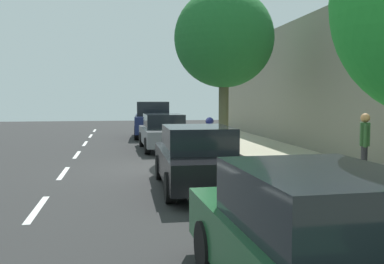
# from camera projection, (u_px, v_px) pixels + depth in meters

# --- Properties ---
(ground) EXTENTS (57.97, 57.97, 0.00)m
(ground) POSITION_uv_depth(u_px,v_px,m) (166.00, 169.00, 13.56)
(ground) COLOR #2A2A2A
(sidewalk) EXTENTS (4.46, 36.23, 0.13)m
(sidewalk) POSITION_uv_depth(u_px,v_px,m) (285.00, 164.00, 14.19)
(sidewalk) COLOR #ADA68C
(sidewalk) RESTS_ON ground
(curb_edge) EXTENTS (0.16, 36.23, 0.13)m
(curb_edge) POSITION_uv_depth(u_px,v_px,m) (215.00, 166.00, 13.81)
(curb_edge) COLOR gray
(curb_edge) RESTS_ON ground
(lane_stripe_centre) EXTENTS (0.14, 35.80, 0.01)m
(lane_stripe_centre) POSITION_uv_depth(u_px,v_px,m) (64.00, 173.00, 12.85)
(lane_stripe_centre) COLOR white
(lane_stripe_centre) RESTS_ON ground
(lane_stripe_bike_edge) EXTENTS (0.12, 36.23, 0.01)m
(lane_stripe_bike_edge) POSITION_uv_depth(u_px,v_px,m) (169.00, 169.00, 13.57)
(lane_stripe_bike_edge) COLOR white
(lane_stripe_bike_edge) RESTS_ON ground
(building_facade) EXTENTS (0.50, 36.23, 5.55)m
(building_facade) POSITION_uv_depth(u_px,v_px,m) (358.00, 80.00, 14.38)
(building_facade) COLOR gray
(building_facade) RESTS_ON ground
(parked_sedan_green_nearest) EXTENTS (1.96, 4.46, 1.52)m
(parked_sedan_green_nearest) POSITION_uv_depth(u_px,v_px,m) (319.00, 246.00, 4.34)
(parked_sedan_green_nearest) COLOR #1E512D
(parked_sedan_green_nearest) RESTS_ON ground
(parked_sedan_black_second) EXTENTS (1.89, 4.43, 1.52)m
(parked_sedan_black_second) POSITION_uv_depth(u_px,v_px,m) (198.00, 158.00, 10.63)
(parked_sedan_black_second) COLOR black
(parked_sedan_black_second) RESTS_ON ground
(parked_sedan_grey_mid) EXTENTS (1.92, 4.44, 1.52)m
(parked_sedan_grey_mid) POSITION_uv_depth(u_px,v_px,m) (164.00, 132.00, 18.54)
(parked_sedan_grey_mid) COLOR slate
(parked_sedan_grey_mid) RESTS_ON ground
(parked_suv_dark_blue_far) EXTENTS (2.19, 4.81, 1.99)m
(parked_suv_dark_blue_far) POSITION_uv_depth(u_px,v_px,m) (153.00, 119.00, 24.29)
(parked_suv_dark_blue_far) COLOR navy
(parked_suv_dark_blue_far) RESTS_ON ground
(bicycle_at_curb) EXTENTS (1.75, 0.46, 0.77)m
(bicycle_at_curb) POSITION_uv_depth(u_px,v_px,m) (200.00, 156.00, 13.71)
(bicycle_at_curb) COLOR black
(bicycle_at_curb) RESTS_ON ground
(cyclist_with_backpack) EXTENTS (0.43, 0.62, 1.62)m
(cyclist_with_backpack) POSITION_uv_depth(u_px,v_px,m) (211.00, 138.00, 13.26)
(cyclist_with_backpack) COLOR #C6B284
(cyclist_with_backpack) RESTS_ON ground
(street_tree_mid_block) EXTENTS (3.79, 3.79, 6.20)m
(street_tree_mid_block) POSITION_uv_depth(u_px,v_px,m) (224.00, 39.00, 16.62)
(street_tree_mid_block) COLOR #4A4A31
(street_tree_mid_block) RESTS_ON sidewalk
(pedestrian_on_phone) EXTENTS (0.38, 0.56, 1.68)m
(pedestrian_on_phone) POSITION_uv_depth(u_px,v_px,m) (365.00, 141.00, 11.32)
(pedestrian_on_phone) COLOR black
(pedestrian_on_phone) RESTS_ON sidewalk
(fire_hydrant) EXTENTS (0.22, 0.22, 0.84)m
(fire_hydrant) POSITION_uv_depth(u_px,v_px,m) (280.00, 175.00, 9.40)
(fire_hydrant) COLOR red
(fire_hydrant) RESTS_ON sidewalk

